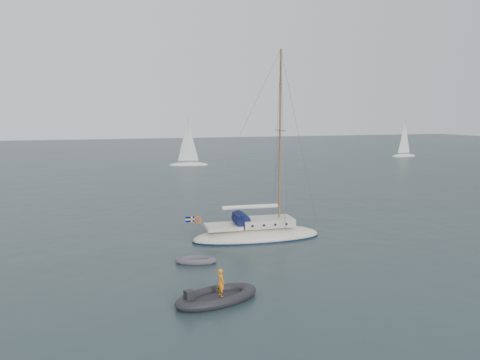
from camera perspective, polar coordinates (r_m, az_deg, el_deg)
name	(u,v)px	position (r m, az deg, el deg)	size (l,w,h in m)	color
ground	(231,251)	(30.84, -1.12, -8.63)	(300.00, 300.00, 0.00)	black
sailboat	(257,225)	(33.42, 2.10, -5.46)	(9.76, 2.92, 13.90)	beige
dinghy	(196,260)	(28.50, -5.39, -9.73)	(2.50, 1.13, 0.36)	#4B4B50
rib	(216,296)	(22.90, -2.89, -13.96)	(4.35, 1.98, 1.59)	black
distant_yacht_c	(188,144)	(82.23, -6.35, 4.44)	(6.77, 3.61, 8.97)	silver
distant_yacht_b	(404,140)	(105.46, 19.40, 4.62)	(6.18, 3.30, 8.19)	silver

